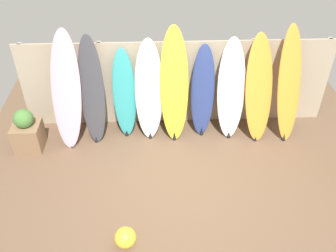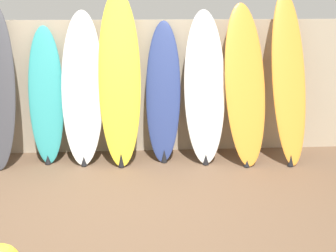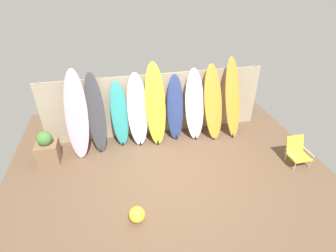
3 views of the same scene
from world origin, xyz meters
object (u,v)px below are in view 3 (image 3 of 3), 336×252
at_px(surfboard_teal_2, 120,115).
at_px(beach_ball, 137,215).
at_px(surfboard_white_3, 137,110).
at_px(surfboard_orange_7, 213,103).
at_px(surfboard_white_6, 195,105).
at_px(surfboard_pink_0, 77,115).
at_px(surfboard_navy_5, 175,108).
at_px(beach_chair, 297,151).
at_px(surfboard_orange_8, 233,99).
at_px(surfboard_yellow_4, 155,105).
at_px(surfboard_charcoal_1, 96,114).
at_px(planter_box, 47,149).

bearing_deg(surfboard_teal_2, beach_ball, -87.76).
bearing_deg(surfboard_white_3, surfboard_orange_7, -2.70).
distance_m(surfboard_teal_2, surfboard_white_6, 2.04).
distance_m(surfboard_pink_0, surfboard_navy_5, 2.56).
bearing_deg(beach_chair, surfboard_teal_2, 141.12).
bearing_deg(surfboard_white_6, surfboard_pink_0, -178.37).
height_order(surfboard_white_3, surfboard_orange_7, surfboard_orange_7).
relative_size(surfboard_white_3, surfboard_navy_5, 1.08).
bearing_deg(surfboard_orange_7, surfboard_navy_5, 172.62).
relative_size(surfboard_orange_7, beach_ball, 6.36).
bearing_deg(surfboard_white_6, surfboard_orange_8, -3.05).
height_order(surfboard_yellow_4, beach_ball, surfboard_yellow_4).
bearing_deg(surfboard_charcoal_1, planter_box, -162.71).
distance_m(surfboard_charcoal_1, surfboard_teal_2, 0.61).
relative_size(surfboard_yellow_4, beach_ball, 6.88).
bearing_deg(surfboard_pink_0, beach_ball, -65.83).
height_order(surfboard_orange_7, beach_ball, surfboard_orange_7).
height_order(surfboard_charcoal_1, beach_ball, surfboard_charcoal_1).
relative_size(surfboard_white_6, beach_chair, 2.99).
bearing_deg(surfboard_yellow_4, surfboard_white_3, 174.03).
bearing_deg(surfboard_navy_5, surfboard_yellow_4, -171.08).
xyz_separation_m(surfboard_yellow_4, beach_chair, (3.24, -1.68, -0.76)).
relative_size(surfboard_pink_0, surfboard_orange_8, 0.99).
xyz_separation_m(surfboard_white_6, planter_box, (-3.87, -0.39, -0.59)).
height_order(surfboard_orange_8, beach_chair, surfboard_orange_8).
relative_size(surfboard_teal_2, surfboard_orange_7, 0.86).
height_order(surfboard_orange_8, planter_box, surfboard_orange_8).
bearing_deg(surfboard_white_6, planter_box, -174.20).
bearing_deg(surfboard_orange_7, surfboard_white_6, 172.62).
relative_size(surfboard_teal_2, beach_chair, 2.68).
relative_size(surfboard_yellow_4, surfboard_orange_7, 1.08).
relative_size(surfboard_teal_2, surfboard_navy_5, 0.97).
bearing_deg(surfboard_navy_5, surfboard_pink_0, -176.49).
bearing_deg(beach_ball, surfboard_pink_0, 114.17).
relative_size(surfboard_pink_0, surfboard_charcoal_1, 1.06).
bearing_deg(beach_chair, surfboard_orange_8, 107.49).
bearing_deg(surfboard_white_3, surfboard_white_6, -1.16).
relative_size(surfboard_white_3, beach_chair, 2.98).
distance_m(surfboard_white_6, beach_chair, 2.82).
distance_m(surfboard_orange_8, beach_ball, 4.08).
bearing_deg(surfboard_yellow_4, surfboard_white_6, 0.97).
bearing_deg(surfboard_charcoal_1, surfboard_orange_7, -1.12).
xyz_separation_m(surfboard_white_6, surfboard_orange_8, (1.08, -0.06, 0.11)).
distance_m(surfboard_pink_0, planter_box, 1.09).
relative_size(surfboard_yellow_4, planter_box, 2.52).
bearing_deg(surfboard_teal_2, surfboard_yellow_4, -6.24).
xyz_separation_m(surfboard_yellow_4, surfboard_orange_7, (1.60, -0.05, -0.08)).
distance_m(surfboard_white_6, planter_box, 3.94).
height_order(surfboard_pink_0, surfboard_orange_7, surfboard_pink_0).
distance_m(surfboard_teal_2, beach_ball, 2.83).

